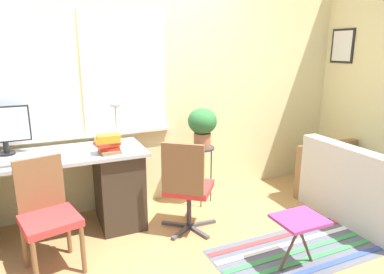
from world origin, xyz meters
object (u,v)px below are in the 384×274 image
at_px(plant_stand, 202,154).
at_px(folding_stool, 300,223).
at_px(desk_lamp, 116,118).
at_px(desk_chair_wooden, 47,212).
at_px(book_stack, 108,144).
at_px(monitor, 3,128).
at_px(office_chair_swivel, 187,186).
at_px(mouse, 32,160).
at_px(couch_loveseat, 368,190).
at_px(potted_plant, 202,124).

height_order(plant_stand, folding_stool, plant_stand).
distance_m(desk_lamp, desk_chair_wooden, 1.06).
bearing_deg(book_stack, desk_chair_wooden, -148.17).
xyz_separation_m(monitor, desk_lamp, (0.95, -0.07, 0.02)).
distance_m(office_chair_swivel, folding_stool, 1.02).
relative_size(monitor, desk_chair_wooden, 0.49).
bearing_deg(mouse, monitor, 124.11).
height_order(desk_chair_wooden, folding_stool, desk_chair_wooden).
distance_m(monitor, mouse, 0.43).
bearing_deg(monitor, couch_loveseat, -17.86).
bearing_deg(mouse, book_stack, -2.06).
distance_m(book_stack, couch_loveseat, 2.61).
xyz_separation_m(potted_plant, folding_stool, (0.19, -1.34, -0.52)).
bearing_deg(office_chair_swivel, monitor, 15.97).
height_order(mouse, office_chair_swivel, office_chair_swivel).
xyz_separation_m(office_chair_swivel, plant_stand, (0.39, 0.51, 0.11)).
bearing_deg(monitor, folding_stool, -35.29).
height_order(office_chair_swivel, folding_stool, office_chair_swivel).
relative_size(monitor, plant_stand, 0.66).
relative_size(desk_lamp, desk_chair_wooden, 0.48).
height_order(office_chair_swivel, couch_loveseat, office_chair_swivel).
bearing_deg(desk_lamp, office_chair_swivel, -46.79).
height_order(monitor, folding_stool, monitor).
bearing_deg(office_chair_swivel, folding_stool, 163.37).
distance_m(desk_chair_wooden, potted_plant, 1.72).
relative_size(mouse, plant_stand, 0.10).
relative_size(potted_plant, folding_stool, 1.00).
bearing_deg(potted_plant, desk_chair_wooden, -160.23).
distance_m(office_chair_swivel, couch_loveseat, 1.87).
height_order(mouse, book_stack, book_stack).
height_order(mouse, potted_plant, potted_plant).
bearing_deg(book_stack, monitor, 158.55).
bearing_deg(desk_lamp, desk_chair_wooden, -138.69).
height_order(plant_stand, potted_plant, potted_plant).
xyz_separation_m(mouse, book_stack, (0.62, -0.02, 0.07)).
bearing_deg(mouse, desk_lamp, 17.23).
bearing_deg(book_stack, couch_loveseat, -16.62).
height_order(office_chair_swivel, plant_stand, office_chair_swivel).
relative_size(couch_loveseat, plant_stand, 2.00).
bearing_deg(monitor, book_stack, -21.45).
relative_size(mouse, book_stack, 0.27).
xyz_separation_m(desk_lamp, office_chair_swivel, (0.50, -0.54, -0.58)).
height_order(mouse, desk_chair_wooden, desk_chair_wooden).
distance_m(mouse, couch_loveseat, 3.19).
distance_m(office_chair_swivel, plant_stand, 0.65).
bearing_deg(desk_chair_wooden, monitor, 99.27).
relative_size(desk_lamp, office_chair_swivel, 0.47).
relative_size(monitor, mouse, 6.75).
relative_size(desk_lamp, folding_stool, 0.99).
bearing_deg(mouse, couch_loveseat, -13.78).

